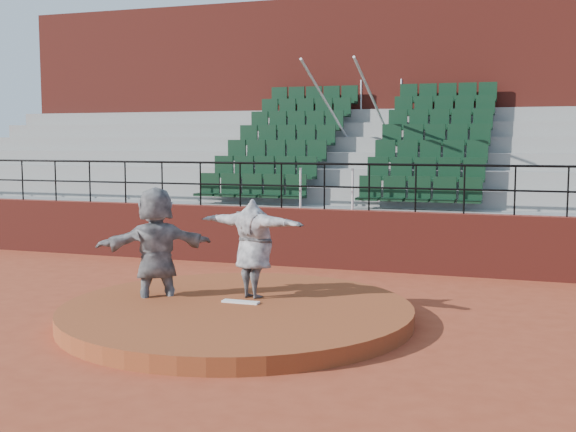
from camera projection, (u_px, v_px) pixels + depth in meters
The scene contains 9 objects.
ground at pixel (237, 320), 11.31m from camera, with size 90.00×90.00×0.00m, color #933A21.
pitchers_mound at pixel (237, 313), 11.30m from camera, with size 5.50×5.50×0.25m, color brown.
pitching_rubber at pixel (241, 302), 11.43m from camera, with size 0.60×0.15×0.03m, color white.
boundary_wall at pixel (324, 238), 15.96m from camera, with size 24.00×0.30×1.30m, color maroon.
wall_railing at pixel (324, 176), 15.81m from camera, with size 24.04×0.05×1.03m.
seating_deck at pixel (361, 192), 19.31m from camera, with size 24.00×5.97×4.63m.
press_box_facade at pixel (390, 117), 22.81m from camera, with size 24.00×3.00×7.10m, color maroon.
pitcher at pixel (254, 248), 11.74m from camera, with size 1.99×0.54×1.62m, color black.
fielder at pixel (156, 249), 11.87m from camera, with size 1.92×0.61×2.07m, color black.
Camera 1 is at (4.30, -10.24, 2.82)m, focal length 45.00 mm.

